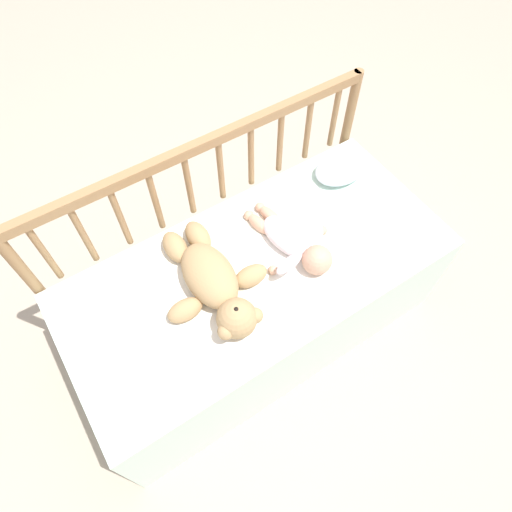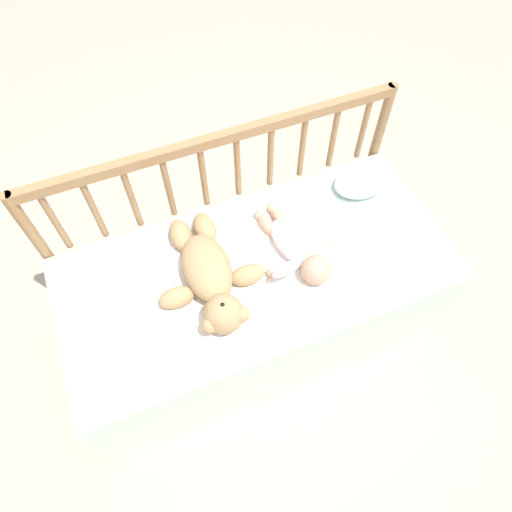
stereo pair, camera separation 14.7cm
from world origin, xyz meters
The scene contains 7 objects.
ground_plane centered at (0.00, 0.00, 0.00)m, with size 12.00×12.00×0.00m, color tan.
crib_mattress centered at (0.00, 0.00, 0.22)m, with size 1.32×0.61×0.45m.
crib_rail centered at (0.00, 0.33, 0.54)m, with size 1.32×0.04×0.75m.
blanket centered at (-0.03, 0.02, 0.45)m, with size 0.81×0.53×0.01m.
teddy_bear centered at (-0.16, 0.00, 0.50)m, with size 0.35×0.47×0.13m.
baby centered at (0.14, 0.00, 0.48)m, with size 0.28×0.37×0.10m.
small_pillow centered at (0.49, 0.18, 0.48)m, with size 0.21×0.15×0.06m.
Camera 2 is at (-0.30, -0.73, 1.75)m, focal length 32.00 mm.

